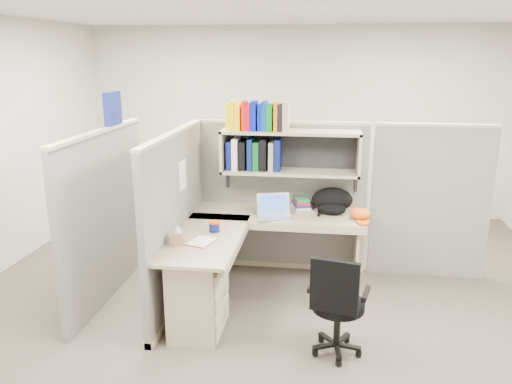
# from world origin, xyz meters

# --- Properties ---
(ground) EXTENTS (6.00, 6.00, 0.00)m
(ground) POSITION_xyz_m (0.00, 0.00, 0.00)
(ground) COLOR #322D27
(ground) RESTS_ON ground
(room_shell) EXTENTS (6.00, 6.00, 6.00)m
(room_shell) POSITION_xyz_m (0.00, 0.00, 1.62)
(room_shell) COLOR #B1AA9F
(room_shell) RESTS_ON ground
(cubicle) EXTENTS (3.79, 1.84, 1.95)m
(cubicle) POSITION_xyz_m (-0.37, 0.45, 0.91)
(cubicle) COLOR slate
(cubicle) RESTS_ON ground
(desk) EXTENTS (1.74, 1.75, 0.73)m
(desk) POSITION_xyz_m (-0.41, -0.29, 0.44)
(desk) COLOR tan
(desk) RESTS_ON ground
(laptop) EXTENTS (0.40, 0.40, 0.23)m
(laptop) POSITION_xyz_m (-0.02, 0.40, 0.85)
(laptop) COLOR silver
(laptop) RESTS_ON desk
(backpack) EXTENTS (0.49, 0.43, 0.25)m
(backpack) POSITION_xyz_m (0.54, 0.67, 0.85)
(backpack) COLOR black
(backpack) RESTS_ON desk
(orange_cap) EXTENTS (0.24, 0.26, 0.11)m
(orange_cap) POSITION_xyz_m (0.82, 0.49, 0.79)
(orange_cap) COLOR #D35012
(orange_cap) RESTS_ON desk
(snack_canister) EXTENTS (0.10, 0.10, 0.10)m
(snack_canister) POSITION_xyz_m (-0.53, -0.07, 0.78)
(snack_canister) COLOR #0D1450
(snack_canister) RESTS_ON desk
(tissue_box) EXTENTS (0.13, 0.13, 0.18)m
(tissue_box) POSITION_xyz_m (-0.76, -0.42, 0.82)
(tissue_box) COLOR #9F745A
(tissue_box) RESTS_ON desk
(mouse) EXTENTS (0.09, 0.08, 0.03)m
(mouse) POSITION_xyz_m (0.10, 0.45, 0.75)
(mouse) COLOR #96A7D6
(mouse) RESTS_ON desk
(paper_cup) EXTENTS (0.08, 0.08, 0.10)m
(paper_cup) POSITION_xyz_m (-0.01, 0.78, 0.78)
(paper_cup) COLOR white
(paper_cup) RESTS_ON desk
(book_stack) EXTENTS (0.23, 0.26, 0.11)m
(book_stack) POSITION_xyz_m (0.22, 0.79, 0.78)
(book_stack) COLOR gray
(book_stack) RESTS_ON desk
(loose_paper) EXTENTS (0.25, 0.29, 0.00)m
(loose_paper) POSITION_xyz_m (-0.58, -0.32, 0.73)
(loose_paper) COLOR silver
(loose_paper) RESTS_ON desk
(task_chair) EXTENTS (0.48, 0.45, 0.86)m
(task_chair) POSITION_xyz_m (0.59, -0.76, 0.31)
(task_chair) COLOR black
(task_chair) RESTS_ON ground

